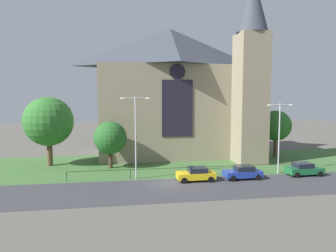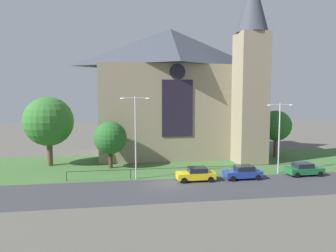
% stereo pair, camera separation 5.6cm
% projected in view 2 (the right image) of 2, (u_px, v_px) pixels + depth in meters
% --- Properties ---
extents(ground, '(160.00, 160.00, 0.00)m').
position_uv_depth(ground, '(157.00, 164.00, 42.12)').
color(ground, '#56544C').
extents(road_asphalt, '(120.00, 8.00, 0.01)m').
position_uv_depth(road_asphalt, '(172.00, 189.00, 30.31)').
color(road_asphalt, '#38383D').
rests_on(road_asphalt, ground).
extents(grass_verge, '(120.00, 20.00, 0.01)m').
position_uv_depth(grass_verge, '(159.00, 167.00, 40.15)').
color(grass_verge, '#3D6633').
rests_on(grass_verge, ground).
extents(church_building, '(23.20, 16.20, 26.00)m').
position_uv_depth(church_building, '(176.00, 91.00, 47.95)').
color(church_building, gray).
rests_on(church_building, ground).
extents(iron_railing, '(27.78, 0.07, 1.13)m').
position_uv_depth(iron_railing, '(191.00, 169.00, 35.11)').
color(iron_railing, black).
rests_on(iron_railing, ground).
extents(tree_left_near, '(4.27, 4.27, 6.13)m').
position_uv_depth(tree_left_near, '(110.00, 138.00, 39.27)').
color(tree_left_near, '#423021').
rests_on(tree_left_near, ground).
extents(tree_right_far, '(4.70, 4.70, 7.25)m').
position_uv_depth(tree_right_far, '(276.00, 126.00, 46.81)').
color(tree_right_far, brown).
rests_on(tree_right_far, ground).
extents(tree_left_far, '(6.58, 6.58, 9.31)m').
position_uv_depth(tree_left_far, '(49.00, 122.00, 40.58)').
color(tree_left_far, brown).
rests_on(tree_left_far, ground).
extents(streetlamp_near, '(3.37, 0.26, 9.31)m').
position_uv_depth(streetlamp_near, '(136.00, 128.00, 33.60)').
color(streetlamp_near, '#B2B2B7').
rests_on(streetlamp_near, ground).
extents(streetlamp_far, '(3.37, 0.26, 8.51)m').
position_uv_depth(streetlamp_far, '(279.00, 129.00, 36.30)').
color(streetlamp_far, '#B2B2B7').
rests_on(streetlamp_far, ground).
extents(parked_car_yellow, '(4.22, 2.06, 1.51)m').
position_uv_depth(parked_car_yellow, '(196.00, 174.00, 33.41)').
color(parked_car_yellow, gold).
rests_on(parked_car_yellow, ground).
extents(parked_car_blue, '(4.22, 2.07, 1.51)m').
position_uv_depth(parked_car_blue, '(243.00, 172.00, 34.21)').
color(parked_car_blue, '#1E3899').
rests_on(parked_car_blue, ground).
extents(parked_car_green, '(4.22, 2.06, 1.51)m').
position_uv_depth(parked_car_green, '(304.00, 169.00, 35.76)').
color(parked_car_green, '#196033').
rests_on(parked_car_green, ground).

